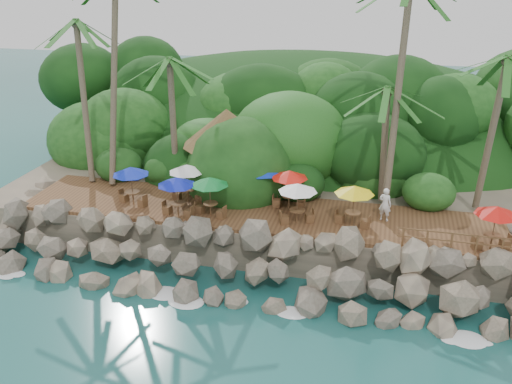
# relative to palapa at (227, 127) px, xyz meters

# --- Properties ---
(ground) EXTENTS (140.00, 140.00, 0.00)m
(ground) POSITION_rel_palapa_xyz_m (2.68, -9.71, -5.79)
(ground) COLOR #19514F
(ground) RESTS_ON ground
(land_base) EXTENTS (32.00, 25.20, 2.10)m
(land_base) POSITION_rel_palapa_xyz_m (2.68, 6.29, -4.74)
(land_base) COLOR gray
(land_base) RESTS_ON ground
(jungle_hill) EXTENTS (44.80, 28.00, 15.40)m
(jungle_hill) POSITION_rel_palapa_xyz_m (2.68, 13.79, -5.79)
(jungle_hill) COLOR #143811
(jungle_hill) RESTS_ON ground
(seawall) EXTENTS (29.00, 4.00, 2.30)m
(seawall) POSITION_rel_palapa_xyz_m (2.68, -7.71, -4.64)
(seawall) COLOR gray
(seawall) RESTS_ON ground
(terrace) EXTENTS (26.00, 5.00, 0.20)m
(terrace) POSITION_rel_palapa_xyz_m (2.68, -3.71, -3.59)
(terrace) COLOR brown
(terrace) RESTS_ON land_base
(jungle_foliage) EXTENTS (44.00, 16.00, 12.00)m
(jungle_foliage) POSITION_rel_palapa_xyz_m (2.68, 5.29, -5.79)
(jungle_foliage) COLOR #143811
(jungle_foliage) RESTS_ON ground
(foam_line) EXTENTS (25.20, 0.80, 0.06)m
(foam_line) POSITION_rel_palapa_xyz_m (2.68, -9.41, -5.76)
(foam_line) COLOR white
(foam_line) RESTS_ON ground
(palms) EXTENTS (28.91, 6.66, 13.32)m
(palms) POSITION_rel_palapa_xyz_m (2.54, -1.04, 5.77)
(palms) COLOR brown
(palms) RESTS_ON ground
(palapa) EXTENTS (5.33, 5.33, 4.60)m
(palapa) POSITION_rel_palapa_xyz_m (0.00, 0.00, 0.00)
(palapa) COLOR brown
(palapa) RESTS_ON ground
(dining_clusters) EXTENTS (20.72, 4.87, 2.19)m
(dining_clusters) POSITION_rel_palapa_xyz_m (3.14, -4.19, -1.67)
(dining_clusters) COLOR brown
(dining_clusters) RESTS_ON terrace
(railing) EXTENTS (6.10, 0.10, 1.00)m
(railing) POSITION_rel_palapa_xyz_m (13.17, -6.06, -2.89)
(railing) COLOR brown
(railing) RESTS_ON terrace
(waiter) EXTENTS (0.76, 0.62, 1.81)m
(waiter) POSITION_rel_palapa_xyz_m (9.48, -3.30, -2.59)
(waiter) COLOR white
(waiter) RESTS_ON terrace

